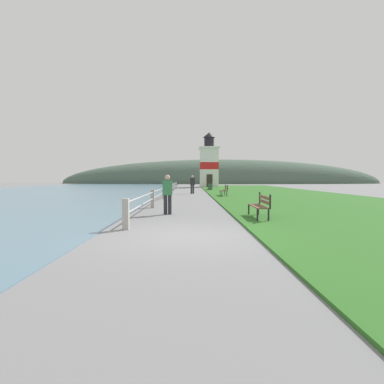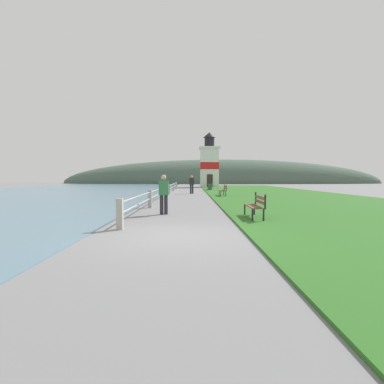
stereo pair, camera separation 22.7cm
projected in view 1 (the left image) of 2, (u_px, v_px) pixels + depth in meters
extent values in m
plane|color=slate|center=(184.00, 236.00, 7.67)|extent=(160.00, 160.00, 0.00)
cube|color=#2D6623|center=(276.00, 194.00, 26.57)|extent=(12.00, 56.63, 0.06)
cube|color=slate|center=(27.00, 194.00, 26.44)|extent=(24.00, 90.61, 0.01)
cube|color=#A8A399|center=(126.00, 214.00, 8.64)|extent=(0.18, 0.18, 0.91)
cube|color=#A8A399|center=(153.00, 199.00, 14.85)|extent=(0.18, 0.18, 0.91)
cube|color=#A8A399|center=(164.00, 192.00, 21.06)|extent=(0.18, 0.18, 0.91)
cube|color=#A8A399|center=(170.00, 189.00, 27.27)|extent=(0.18, 0.18, 0.91)
cube|color=#A8A399|center=(174.00, 187.00, 33.48)|extent=(0.18, 0.18, 0.91)
cube|color=#A8A399|center=(176.00, 185.00, 39.69)|extent=(0.18, 0.18, 0.91)
cylinder|color=#B2B2B7|center=(167.00, 187.00, 24.15)|extent=(0.06, 31.09, 0.06)
cylinder|color=#B2B2B7|center=(167.00, 190.00, 24.17)|extent=(0.06, 31.09, 0.06)
cube|color=brown|center=(254.00, 206.00, 10.82)|extent=(0.15, 1.72, 0.04)
cube|color=brown|center=(258.00, 206.00, 10.82)|extent=(0.15, 1.72, 0.04)
cube|color=brown|center=(262.00, 206.00, 10.82)|extent=(0.15, 1.72, 0.04)
cube|color=brown|center=(265.00, 197.00, 10.80)|extent=(0.09, 1.72, 0.11)
cube|color=brown|center=(264.00, 202.00, 10.81)|extent=(0.09, 1.72, 0.11)
cube|color=black|center=(257.00, 216.00, 10.00)|extent=(0.05, 0.05, 0.45)
cube|color=black|center=(249.00, 210.00, 11.66)|extent=(0.05, 0.05, 0.45)
cube|color=black|center=(268.00, 216.00, 10.00)|extent=(0.05, 0.05, 0.45)
cube|color=black|center=(258.00, 210.00, 11.66)|extent=(0.05, 0.05, 0.45)
cube|color=black|center=(270.00, 202.00, 9.97)|extent=(0.05, 0.05, 0.49)
cube|color=black|center=(260.00, 198.00, 11.63)|extent=(0.05, 0.05, 0.49)
cube|color=brown|center=(222.00, 191.00, 23.74)|extent=(0.15, 1.75, 0.04)
cube|color=brown|center=(223.00, 191.00, 23.73)|extent=(0.15, 1.75, 0.04)
cube|color=brown|center=(225.00, 191.00, 23.73)|extent=(0.15, 1.75, 0.04)
cube|color=brown|center=(226.00, 187.00, 23.72)|extent=(0.09, 1.75, 0.11)
cube|color=brown|center=(226.00, 189.00, 23.72)|extent=(0.09, 1.75, 0.11)
cube|color=black|center=(222.00, 194.00, 22.90)|extent=(0.05, 0.05, 0.45)
cube|color=black|center=(220.00, 193.00, 24.60)|extent=(0.05, 0.05, 0.45)
cube|color=black|center=(227.00, 194.00, 22.90)|extent=(0.05, 0.05, 0.45)
cube|color=black|center=(225.00, 193.00, 24.59)|extent=(0.05, 0.05, 0.45)
cube|color=black|center=(227.00, 188.00, 22.87)|extent=(0.05, 0.05, 0.49)
cube|color=black|center=(225.00, 187.00, 24.57)|extent=(0.05, 0.05, 0.49)
cube|color=brown|center=(209.00, 186.00, 36.40)|extent=(0.23, 1.97, 0.04)
cube|color=brown|center=(210.00, 186.00, 36.39)|extent=(0.23, 1.97, 0.04)
cube|color=brown|center=(211.00, 186.00, 36.38)|extent=(0.23, 1.97, 0.04)
cube|color=brown|center=(212.00, 183.00, 36.36)|extent=(0.17, 1.97, 0.11)
cube|color=brown|center=(212.00, 185.00, 36.37)|extent=(0.17, 1.97, 0.11)
cube|color=black|center=(209.00, 188.00, 35.46)|extent=(0.05, 0.05, 0.45)
cube|color=black|center=(209.00, 188.00, 37.37)|extent=(0.05, 0.05, 0.45)
cube|color=black|center=(212.00, 188.00, 35.44)|extent=(0.05, 0.05, 0.45)
cube|color=black|center=(212.00, 188.00, 37.35)|extent=(0.05, 0.05, 0.45)
cube|color=black|center=(212.00, 184.00, 35.41)|extent=(0.05, 0.05, 0.49)
cube|color=black|center=(212.00, 184.00, 37.33)|extent=(0.05, 0.05, 0.49)
cube|color=white|center=(209.00, 168.00, 47.15)|extent=(2.80, 2.80, 6.02)
cube|color=red|center=(209.00, 166.00, 47.14)|extent=(2.84, 2.84, 1.08)
cube|color=white|center=(209.00, 148.00, 47.00)|extent=(3.22, 3.22, 0.25)
cylinder|color=black|center=(209.00, 142.00, 46.96)|extent=(1.54, 1.54, 1.49)
cone|color=black|center=(209.00, 135.00, 46.90)|extent=(1.92, 1.92, 0.82)
cube|color=#332823|center=(210.00, 181.00, 45.83)|extent=(0.90, 0.06, 2.00)
cylinder|color=#28282D|center=(191.00, 189.00, 27.69)|extent=(0.16, 0.16, 0.83)
cylinder|color=#28282D|center=(193.00, 189.00, 27.74)|extent=(0.16, 0.16, 0.83)
cube|color=#232328|center=(192.00, 181.00, 27.68)|extent=(0.46, 0.32, 0.62)
sphere|color=tan|center=(192.00, 177.00, 27.66)|extent=(0.22, 0.22, 0.22)
cylinder|color=#28282D|center=(165.00, 205.00, 12.19)|extent=(0.15, 0.15, 0.79)
cylinder|color=#28282D|center=(170.00, 205.00, 12.20)|extent=(0.15, 0.15, 0.79)
cube|color=#337A47|center=(168.00, 188.00, 12.16)|extent=(0.40, 0.22, 0.59)
sphere|color=tan|center=(167.00, 177.00, 12.14)|extent=(0.21, 0.21, 0.21)
cylinder|color=#2D5138|center=(210.00, 187.00, 34.60)|extent=(0.50, 0.50, 0.80)
cylinder|color=black|center=(210.00, 183.00, 34.58)|extent=(0.54, 0.54, 0.04)
ellipsoid|color=#475B4C|center=(221.00, 183.00, 75.39)|extent=(80.00, 16.00, 12.00)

